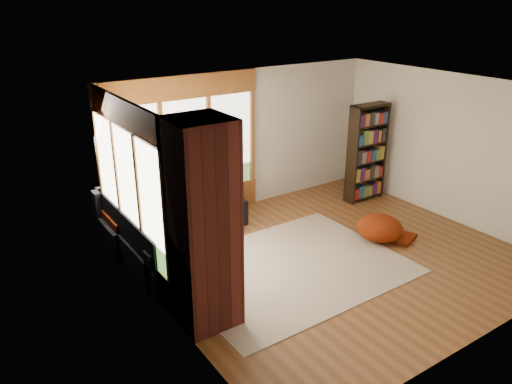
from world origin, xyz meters
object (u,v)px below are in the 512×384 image
bookshelf (367,153)px  dog_brindle (172,217)px  brick_chimney (203,226)px  dog_tan (187,190)px  pouf (380,227)px  sectional_sofa (169,230)px  area_rug (290,268)px

bookshelf → dog_brindle: bookshelf is taller
brick_chimney → dog_tan: brick_chimney is taller
brick_chimney → pouf: bearing=5.8°
bookshelf → pouf: bookshelf is taller
bookshelf → dog_tan: bearing=171.8°
sectional_sofa → area_rug: (1.20, -1.63, -0.30)m
area_rug → pouf: (1.82, -0.07, 0.21)m
pouf → sectional_sofa: bearing=150.7°
bookshelf → pouf: bearing=-126.8°
sectional_sofa → pouf: sectional_sofa is taller
dog_tan → dog_brindle: 0.94m
area_rug → bookshelf: bearing=25.2°
brick_chimney → bookshelf: bearing=21.4°
pouf → dog_tan: 3.26m
sectional_sofa → dog_brindle: bearing=-109.8°
brick_chimney → pouf: brick_chimney is taller
sectional_sofa → dog_tan: size_ratio=1.99×
bookshelf → dog_brindle: bearing=-177.5°
bookshelf → dog_brindle: 4.24m
sectional_sofa → area_rug: size_ratio=0.66×
pouf → dog_brindle: dog_brindle is taller
pouf → bookshelf: bearing=53.2°
sectional_sofa → bookshelf: bearing=-6.9°
area_rug → pouf: bearing=-2.1°
brick_chimney → dog_tan: 2.53m
area_rug → pouf: pouf is taller
sectional_sofa → dog_brindle: dog_brindle is taller
bookshelf → dog_tan: size_ratio=1.73×
bookshelf → pouf: 1.93m
bookshelf → brick_chimney: bearing=-158.6°
brick_chimney → dog_brindle: brick_chimney is taller
area_rug → bookshelf: bookshelf is taller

